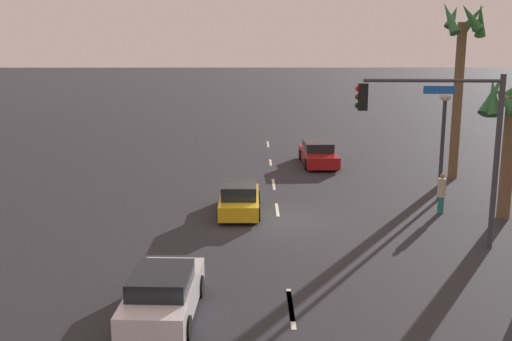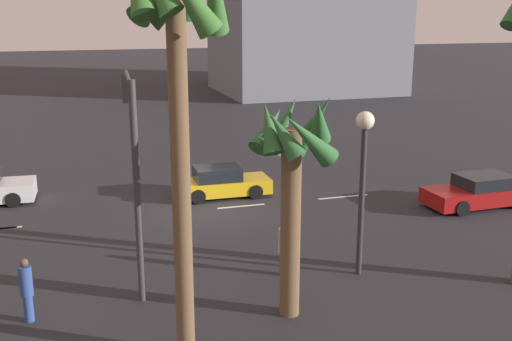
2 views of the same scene
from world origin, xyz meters
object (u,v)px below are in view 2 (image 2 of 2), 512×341
Objects in this scene: car_2 at (479,192)px; palm_tree_2 at (293,159)px; car_1 at (221,183)px; streetlamp at (363,160)px; pedestrian_1 at (284,247)px; palm_tree_1 at (179,58)px; traffic_signal at (133,142)px; pedestrian_2 at (27,288)px.

palm_tree_2 is at bearing 31.57° from car_2.
palm_tree_2 reaches higher than car_2.
car_1 is 10.10m from streetlamp.
car_1 is at bearing -90.72° from pedestrian_1.
palm_tree_1 reaches higher than car_2.
car_2 is at bearing -148.43° from palm_tree_2.
car_2 is 2.65× the size of pedestrian_1.
pedestrian_1 is (2.30, -0.61, -2.78)m from streetlamp.
car_1 is 0.66× the size of traffic_signal.
car_2 is 17.39m from palm_tree_1.
pedestrian_2 reaches higher than car_2.
pedestrian_1 is at bearing -104.74° from palm_tree_2.
pedestrian_1 is at bearing -135.09° from palm_tree_1.
pedestrian_1 is 4.25m from palm_tree_2.
car_2 is at bearing -168.18° from traffic_signal.
car_2 is 2.62× the size of pedestrian_2.
streetlamp is (-2.19, 9.36, 3.09)m from car_1.
pedestrian_2 is (7.62, 9.61, 0.33)m from car_1.
traffic_signal is at bearing -146.64° from pedestrian_2.
traffic_signal is 3.57× the size of pedestrian_1.
traffic_signal is (14.65, 3.07, 3.68)m from car_2.
pedestrian_1 is at bearing -173.44° from pedestrian_2.
car_1 is 2.32× the size of pedestrian_2.
palm_tree_2 is at bearing 86.16° from car_1.
palm_tree_1 reaches higher than streetlamp.
pedestrian_2 is 0.19× the size of palm_tree_1.
palm_tree_1 is at bearing 97.24° from traffic_signal.
traffic_signal reaches higher than car_2.
car_1 is at bearing -107.15° from palm_tree_1.
car_1 is at bearing -93.84° from palm_tree_2.
palm_tree_1 is (-3.77, 2.86, 6.15)m from pedestrian_2.
palm_tree_2 reaches higher than pedestrian_2.
car_1 is 11.82m from palm_tree_2.
palm_tree_1 is (14.02, 8.00, 6.47)m from car_2.
traffic_signal is at bearing -82.76° from palm_tree_1.
pedestrian_1 is 0.99× the size of pedestrian_2.
pedestrian_1 is 7.56m from pedestrian_2.
palm_tree_2 is (-3.10, -1.29, -2.74)m from palm_tree_1.
car_2 is 0.50× the size of palm_tree_1.
traffic_signal is 5.64m from pedestrian_1.
streetlamp is at bearing -148.09° from palm_tree_2.
streetlamp reaches higher than car_2.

